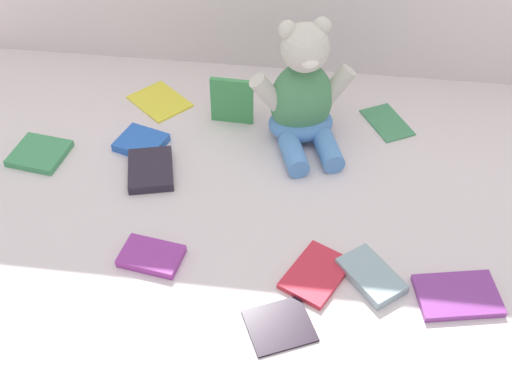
# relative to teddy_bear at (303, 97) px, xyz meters

# --- Properties ---
(ground_plane) EXTENTS (3.20, 3.20, 0.00)m
(ground_plane) POSITION_rel_teddy_bear_xyz_m (-0.08, -0.18, -0.10)
(ground_plane) COLOR silver
(teddy_bear) EXTENTS (0.21, 0.22, 0.26)m
(teddy_bear) POSITION_rel_teddy_bear_xyz_m (0.00, 0.00, 0.00)
(teddy_bear) COLOR #4C8C59
(teddy_bear) RESTS_ON ground_plane
(book_case_0) EXTENTS (0.13, 0.14, 0.01)m
(book_case_0) POSITION_rel_teddy_bear_xyz_m (0.06, -0.37, -0.09)
(book_case_0) COLOR red
(book_case_0) RESTS_ON ground_plane
(book_case_1) EXTENTS (0.11, 0.10, 0.02)m
(book_case_1) POSITION_rel_teddy_bear_xyz_m (-0.32, -0.07, -0.09)
(book_case_1) COLOR blue
(book_case_1) RESTS_ON ground_plane
(book_case_3) EXTENTS (0.11, 0.13, 0.02)m
(book_case_3) POSITION_rel_teddy_bear_xyz_m (-0.28, -0.15, -0.09)
(book_case_3) COLOR #28202E
(book_case_3) RESTS_ON ground_plane
(book_case_4) EXTENTS (0.13, 0.12, 0.01)m
(book_case_4) POSITION_rel_teddy_bear_xyz_m (0.00, -0.48, -0.09)
(book_case_4) COLOR black
(book_case_4) RESTS_ON ground_plane
(book_case_5) EXTENTS (0.15, 0.11, 0.01)m
(book_case_5) POSITION_rel_teddy_bear_xyz_m (0.28, -0.38, -0.09)
(book_case_5) COLOR #86368C
(book_case_5) RESTS_ON ground_plane
(book_case_6) EXTENTS (0.16, 0.15, 0.01)m
(book_case_6) POSITION_rel_teddy_bear_xyz_m (-0.32, 0.08, -0.09)
(book_case_6) COLOR yellow
(book_case_6) RESTS_ON ground_plane
(book_case_7) EXTENTS (0.12, 0.14, 0.01)m
(book_case_7) POSITION_rel_teddy_bear_xyz_m (0.18, 0.06, -0.09)
(book_case_7) COLOR #428959
(book_case_7) RESTS_ON ground_plane
(book_case_8) EXTENTS (0.11, 0.11, 0.01)m
(book_case_8) POSITION_rel_teddy_bear_xyz_m (-0.51, -0.13, -0.09)
(book_case_8) COLOR #3F9059
(book_case_8) RESTS_ON ground_plane
(book_case_9) EXTENTS (0.09, 0.02, 0.10)m
(book_case_9) POSITION_rel_teddy_bear_xyz_m (-0.15, 0.03, -0.05)
(book_case_9) COLOR #3F974F
(book_case_9) RESTS_ON ground_plane
(book_case_10) EXTENTS (0.12, 0.13, 0.02)m
(book_case_10) POSITION_rel_teddy_bear_xyz_m (0.15, -0.36, -0.09)
(book_case_10) COLOR #8CA1A8
(book_case_10) RESTS_ON ground_plane
(book_case_11) EXTENTS (0.11, 0.08, 0.02)m
(book_case_11) POSITION_rel_teddy_bear_xyz_m (-0.23, -0.37, -0.09)
(book_case_11) COLOR #953391
(book_case_11) RESTS_ON ground_plane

